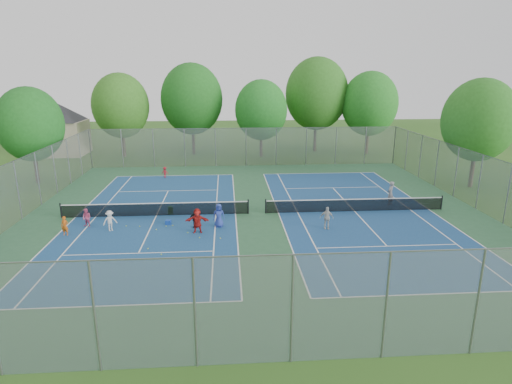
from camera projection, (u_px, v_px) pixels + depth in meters
ground at (257, 214)px, 30.09m from camera, size 120.00×120.00×0.00m
court_pad at (257, 213)px, 30.09m from camera, size 32.00×32.00×0.01m
court_left at (156, 216)px, 29.61m from camera, size 10.97×23.77×0.01m
court_right at (354, 211)px, 30.56m from camera, size 10.97×23.77×0.01m
net_left at (156, 210)px, 29.49m from camera, size 12.87×0.10×0.91m
net_right at (355, 205)px, 30.44m from camera, size 12.87×0.10×0.91m
fence_north at (246, 147)px, 44.91m from camera, size 32.00×0.10×4.00m
fence_south at (292, 310)px, 14.19m from camera, size 32.00×0.10×4.00m
fence_west at (18, 191)px, 28.47m from camera, size 0.10×32.00×4.00m
fence_east at (479, 182)px, 30.63m from camera, size 0.10×32.00×4.00m
house at (57, 119)px, 50.50m from camera, size 11.03×11.03×7.30m
tree_nw at (121, 106)px, 48.67m from camera, size 6.40×6.40×9.58m
tree_nl at (192, 99)px, 49.99m from camera, size 7.20×7.20×10.69m
tree_nc at (261, 110)px, 48.93m from camera, size 6.00×6.00×8.85m
tree_nr at (317, 94)px, 51.83m from camera, size 7.60×7.60×11.42m
tree_ne at (370, 104)px, 50.61m from camera, size 6.60×6.60×9.77m
tree_side_w at (30, 124)px, 36.99m from camera, size 5.60×5.60×8.47m
tree_side_e at (479, 120)px, 35.58m from camera, size 6.00×6.00×9.20m
ball_crate at (168, 222)px, 27.95m from camera, size 0.37×0.37×0.28m
ball_hopper at (170, 210)px, 29.92m from camera, size 0.37×0.37×0.55m
student_a at (65, 226)px, 25.94m from camera, size 0.47×0.34×1.21m
student_b at (87, 218)px, 27.38m from camera, size 0.71×0.63×1.20m
student_c at (110, 221)px, 26.66m from camera, size 0.99×0.82×1.33m
student_d at (195, 219)px, 27.22m from camera, size 0.73×0.41×1.18m
student_e at (219, 216)px, 27.30m from camera, size 0.78×0.53×1.54m
student_f at (197, 221)px, 26.32m from camera, size 1.47×0.53×1.56m
child_far_baseline at (165, 172)px, 40.18m from camera, size 0.76×0.57×1.04m
instructor at (390, 193)px, 31.80m from camera, size 0.78×0.77×1.82m
teen_court_b at (327, 218)px, 26.99m from camera, size 0.90×0.50×1.46m
tennis_ball_0 at (188, 233)px, 26.40m from camera, size 0.07×0.07×0.07m
tennis_ball_1 at (173, 226)px, 27.62m from camera, size 0.07×0.07×0.07m
tennis_ball_2 at (156, 230)px, 26.90m from camera, size 0.07×0.07×0.07m
tennis_ball_3 at (140, 227)px, 27.47m from camera, size 0.07×0.07×0.07m
tennis_ball_4 at (166, 226)px, 27.49m from camera, size 0.07×0.07×0.07m
tennis_ball_5 at (126, 226)px, 27.54m from camera, size 0.07×0.07×0.07m
tennis_ball_6 at (148, 249)px, 24.00m from camera, size 0.07×0.07×0.07m
tennis_ball_7 at (161, 255)px, 23.26m from camera, size 0.07×0.07×0.07m
tennis_ball_8 at (194, 221)px, 28.57m from camera, size 0.07×0.07×0.07m
tennis_ball_9 at (220, 239)px, 25.49m from camera, size 0.07×0.07×0.07m
tennis_ball_10 at (200, 238)px, 25.60m from camera, size 0.07×0.07×0.07m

